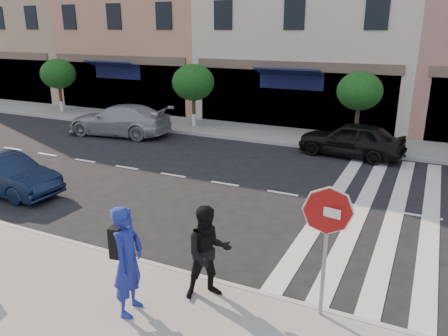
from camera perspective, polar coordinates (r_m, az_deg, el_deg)
ground at (r=11.21m, az=-8.90°, el=-8.33°), size 120.00×120.00×0.00m
sidewalk_near at (r=8.80m, az=-23.43°, el=-17.11°), size 60.00×4.50×0.15m
sidewalk_far at (r=20.64m, az=8.56°, el=4.14°), size 60.00×3.00×0.15m
building_west_far at (r=37.58m, az=-23.33°, el=18.18°), size 12.00×9.00×12.00m
building_centre at (r=25.99m, az=12.26°, el=18.80°), size 11.00×9.00×11.00m
street_tree_wa at (r=27.60m, az=-20.84°, el=11.39°), size 2.00×2.00×3.05m
street_tree_wb at (r=22.03m, az=-4.04°, el=11.06°), size 2.10×2.10×3.06m
street_tree_c at (r=19.38m, az=17.29°, el=9.52°), size 1.90×1.90×3.04m
stop_sign at (r=7.31m, az=13.30°, el=-7.06°), size 0.83×0.19×2.38m
photographer at (r=7.73m, az=-12.43°, el=-11.74°), size 0.60×0.80×1.98m
walker at (r=8.02m, az=-2.08°, el=-10.97°), size 1.10×1.08×1.78m
car_near_mid at (r=14.97m, az=-26.64°, el=-0.78°), size 3.70×1.33×1.21m
car_far_left at (r=21.42m, az=-13.53°, el=6.12°), size 5.20×2.62×1.45m
car_far_mid at (r=18.01m, az=16.27°, el=3.62°), size 4.22×2.05×1.39m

